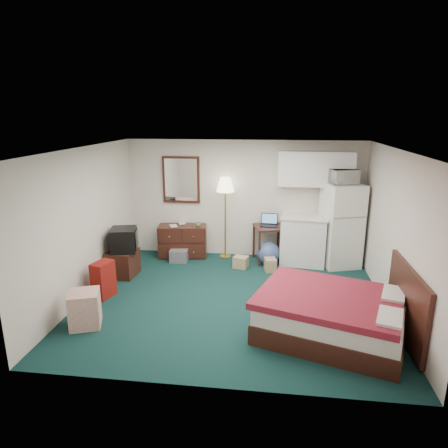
# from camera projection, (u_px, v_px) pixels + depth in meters

# --- Properties ---
(floor) EXTENTS (5.00, 4.50, 0.01)m
(floor) POSITION_uv_depth(u_px,v_px,m) (233.00, 300.00, 6.71)
(floor) COLOR black
(floor) RESTS_ON ground
(ceiling) EXTENTS (5.00, 4.50, 0.01)m
(ceiling) POSITION_uv_depth(u_px,v_px,m) (234.00, 149.00, 6.04)
(ceiling) COLOR silver
(ceiling) RESTS_ON walls
(walls) EXTENTS (5.01, 4.51, 2.50)m
(walls) POSITION_uv_depth(u_px,v_px,m) (233.00, 228.00, 6.37)
(walls) COLOR silver
(walls) RESTS_ON floor
(mirror) EXTENTS (0.80, 0.06, 1.00)m
(mirror) POSITION_uv_depth(u_px,v_px,m) (181.00, 180.00, 8.55)
(mirror) COLOR white
(mirror) RESTS_ON walls
(upper_cabinets) EXTENTS (1.50, 0.35, 0.70)m
(upper_cabinets) POSITION_uv_depth(u_px,v_px,m) (316.00, 169.00, 8.00)
(upper_cabinets) COLOR white
(upper_cabinets) RESTS_ON walls
(headboard) EXTENTS (0.06, 1.56, 1.00)m
(headboard) POSITION_uv_depth(u_px,v_px,m) (407.00, 303.00, 5.38)
(headboard) COLOR black
(headboard) RESTS_ON walls
(dresser) EXTENTS (1.07, 0.59, 0.70)m
(dresser) POSITION_uv_depth(u_px,v_px,m) (183.00, 241.00, 8.66)
(dresser) COLOR black
(dresser) RESTS_ON floor
(floor_lamp) EXTENTS (0.43, 0.43, 1.74)m
(floor_lamp) POSITION_uv_depth(u_px,v_px,m) (225.00, 218.00, 8.48)
(floor_lamp) COLOR gold
(floor_lamp) RESTS_ON floor
(desk) EXTENTS (0.74, 0.74, 0.76)m
(desk) POSITION_uv_depth(u_px,v_px,m) (269.00, 244.00, 8.38)
(desk) COLOR black
(desk) RESTS_ON floor
(exercise_ball) EXTENTS (0.60, 0.60, 0.49)m
(exercise_ball) POSITION_uv_depth(u_px,v_px,m) (268.00, 253.00, 8.22)
(exercise_ball) COLOR #374F80
(exercise_ball) RESTS_ON floor
(kitchen_counter) EXTENTS (0.97, 0.79, 0.98)m
(kitchen_counter) POSITION_uv_depth(u_px,v_px,m) (304.00, 240.00, 8.25)
(kitchen_counter) COLOR white
(kitchen_counter) RESTS_ON floor
(fridge) EXTENTS (0.87, 0.87, 1.69)m
(fridge) POSITION_uv_depth(u_px,v_px,m) (341.00, 225.00, 8.04)
(fridge) COLOR white
(fridge) RESTS_ON floor
(bed) EXTENTS (2.27, 2.00, 0.61)m
(bed) POSITION_uv_depth(u_px,v_px,m) (331.00, 315.00, 5.57)
(bed) COLOR maroon
(bed) RESTS_ON floor
(tv_stand) EXTENTS (0.54, 0.58, 0.50)m
(tv_stand) POSITION_uv_depth(u_px,v_px,m) (123.00, 263.00, 7.65)
(tv_stand) COLOR black
(tv_stand) RESTS_ON floor
(suitcase) EXTENTS (0.34, 0.44, 0.63)m
(suitcase) POSITION_uv_depth(u_px,v_px,m) (103.00, 280.00, 6.74)
(suitcase) COLOR #600C08
(suitcase) RESTS_ON floor
(retail_box) EXTENTS (0.54, 0.54, 0.53)m
(retail_box) POSITION_uv_depth(u_px,v_px,m) (85.00, 309.00, 5.83)
(retail_box) COLOR silver
(retail_box) RESTS_ON floor
(file_bin) EXTENTS (0.38, 0.29, 0.26)m
(file_bin) POSITION_uv_depth(u_px,v_px,m) (179.00, 256.00, 8.41)
(file_bin) COLOR slate
(file_bin) RESTS_ON floor
(cardboard_box_a) EXTENTS (0.33, 0.30, 0.23)m
(cardboard_box_a) POSITION_uv_depth(u_px,v_px,m) (241.00, 262.00, 8.08)
(cardboard_box_a) COLOR #8C7652
(cardboard_box_a) RESTS_ON floor
(cardboard_box_b) EXTENTS (0.26, 0.29, 0.25)m
(cardboard_box_b) POSITION_uv_depth(u_px,v_px,m) (270.00, 265.00, 7.91)
(cardboard_box_b) COLOR #8C7652
(cardboard_box_b) RESTS_ON floor
(laptop) EXTENTS (0.37, 0.31, 0.24)m
(laptop) POSITION_uv_depth(u_px,v_px,m) (269.00, 221.00, 8.26)
(laptop) COLOR black
(laptop) RESTS_ON desk
(crt_tv) EXTENTS (0.58, 0.61, 0.44)m
(crt_tv) POSITION_uv_depth(u_px,v_px,m) (124.00, 240.00, 7.54)
(crt_tv) COLOR black
(crt_tv) RESTS_ON tv_stand
(microwave) EXTENTS (0.59, 0.47, 0.35)m
(microwave) POSITION_uv_depth(u_px,v_px,m) (344.00, 175.00, 7.76)
(microwave) COLOR white
(microwave) RESTS_ON fridge
(book_a) EXTENTS (0.15, 0.07, 0.21)m
(book_a) POSITION_uv_depth(u_px,v_px,m) (170.00, 222.00, 8.47)
(book_a) COLOR #8C7652
(book_a) RESTS_ON dresser
(book_b) EXTENTS (0.15, 0.07, 0.20)m
(book_b) POSITION_uv_depth(u_px,v_px,m) (178.00, 219.00, 8.67)
(book_b) COLOR #8C7652
(book_b) RESTS_ON dresser
(mug) EXTENTS (0.12, 0.09, 0.11)m
(mug) POSITION_uv_depth(u_px,v_px,m) (198.00, 224.00, 8.48)
(mug) COLOR #598B4A
(mug) RESTS_ON dresser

